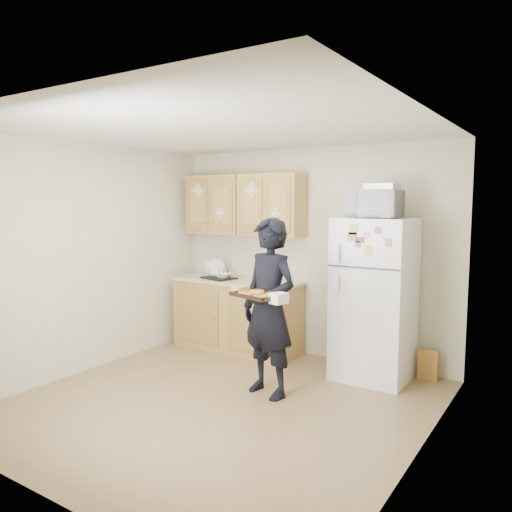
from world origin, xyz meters
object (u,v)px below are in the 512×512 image
object	(u,v)px
person	(269,308)
dish_rack	(219,272)
baking_tray	(259,296)
microwave	(375,204)
refrigerator	(374,299)

from	to	relation	value
person	dish_rack	size ratio (longest dim) A/B	4.30
baking_tray	dish_rack	bearing A→B (deg)	151.94
baking_tray	microwave	xyz separation A→B (m)	(0.61, 1.24, 0.81)
person	dish_rack	distance (m)	1.64
refrigerator	person	xyz separation A→B (m)	(-0.68, -1.00, 0.01)
refrigerator	dish_rack	size ratio (longest dim) A/B	4.26
refrigerator	microwave	xyz separation A→B (m)	(-0.00, -0.05, 0.99)
refrigerator	baking_tray	xyz separation A→B (m)	(-0.61, -1.29, 0.18)
baking_tray	microwave	world-z (taller)	microwave
dish_rack	microwave	bearing A→B (deg)	-0.11
microwave	dish_rack	distance (m)	2.18
baking_tray	dish_rack	world-z (taller)	dish_rack
refrigerator	dish_rack	distance (m)	2.01
person	dish_rack	xyz separation A→B (m)	(-1.33, 0.96, 0.12)
refrigerator	person	size ratio (longest dim) A/B	0.99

